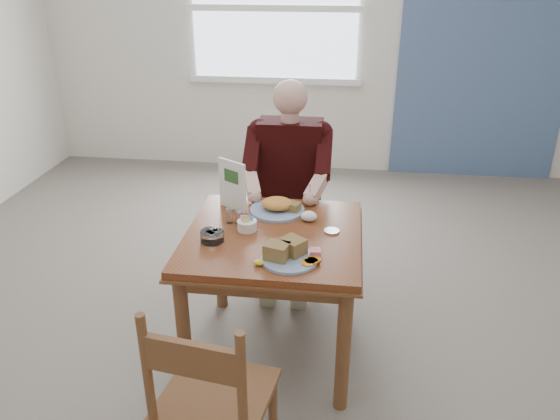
# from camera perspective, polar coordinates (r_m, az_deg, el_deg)

# --- Properties ---
(floor) EXTENTS (6.00, 6.00, 0.00)m
(floor) POSITION_cam_1_polar(r_m,az_deg,el_deg) (3.24, -0.65, -14.30)
(floor) COLOR #685E54
(floor) RESTS_ON ground
(wall_back) EXTENTS (5.50, 0.00, 5.50)m
(wall_back) POSITION_cam_1_polar(r_m,az_deg,el_deg) (5.53, 3.80, 18.22)
(wall_back) COLOR silver
(wall_back) RESTS_ON ground
(accent_panel) EXTENTS (1.60, 0.02, 2.80)m
(accent_panel) POSITION_cam_1_polar(r_m,az_deg,el_deg) (5.64, 20.99, 16.85)
(accent_panel) COLOR #485F86
(accent_panel) RESTS_ON ground
(lemon_wedge) EXTENTS (0.06, 0.05, 0.03)m
(lemon_wedge) POSITION_cam_1_polar(r_m,az_deg,el_deg) (2.54, -2.20, -5.50)
(lemon_wedge) COLOR yellow
(lemon_wedge) RESTS_ON table
(napkin) EXTENTS (0.10, 0.09, 0.06)m
(napkin) POSITION_cam_1_polar(r_m,az_deg,el_deg) (2.94, 3.02, -0.64)
(napkin) COLOR white
(napkin) RESTS_ON table
(metal_dish) EXTENTS (0.09, 0.09, 0.01)m
(metal_dish) POSITION_cam_1_polar(r_m,az_deg,el_deg) (2.84, 5.42, -2.21)
(metal_dish) COLOR silver
(metal_dish) RESTS_ON table
(window) EXTENTS (1.72, 0.04, 1.42)m
(window) POSITION_cam_1_polar(r_m,az_deg,el_deg) (5.52, -0.59, 20.34)
(window) COLOR white
(window) RESTS_ON wall_back
(table) EXTENTS (0.92, 0.92, 0.75)m
(table) POSITION_cam_1_polar(r_m,az_deg,el_deg) (2.87, -0.71, -4.42)
(table) COLOR brown
(table) RESTS_ON ground
(chair_far) EXTENTS (0.42, 0.42, 0.95)m
(chair_far) POSITION_cam_1_polar(r_m,az_deg,el_deg) (3.65, 1.04, -0.50)
(chair_far) COLOR brown
(chair_far) RESTS_ON ground
(chair_near) EXTENTS (0.48, 0.48, 0.95)m
(chair_near) POSITION_cam_1_polar(r_m,az_deg,el_deg) (2.26, -7.17, -19.35)
(chair_near) COLOR brown
(chair_near) RESTS_ON ground
(diner) EXTENTS (0.53, 0.56, 1.39)m
(diner) POSITION_cam_1_polar(r_m,az_deg,el_deg) (3.44, 0.92, 3.87)
(diner) COLOR gray
(diner) RESTS_ON chair_far
(near_plate) EXTENTS (0.35, 0.35, 0.09)m
(near_plate) POSITION_cam_1_polar(r_m,az_deg,el_deg) (2.57, 0.89, -4.53)
(near_plate) COLOR white
(near_plate) RESTS_ON table
(far_plate) EXTENTS (0.38, 0.38, 0.08)m
(far_plate) POSITION_cam_1_polar(r_m,az_deg,el_deg) (3.04, -0.17, 0.35)
(far_plate) COLOR white
(far_plate) RESTS_ON table
(caddy) EXTENTS (0.11, 0.11, 0.08)m
(caddy) POSITION_cam_1_polar(r_m,az_deg,el_deg) (2.85, -3.47, -1.59)
(caddy) COLOR white
(caddy) RESTS_ON table
(shakers) EXTENTS (0.09, 0.04, 0.08)m
(shakers) POSITION_cam_1_polar(r_m,az_deg,el_deg) (2.92, -4.86, -0.62)
(shakers) COLOR white
(shakers) RESTS_ON table
(creamer) EXTENTS (0.14, 0.14, 0.05)m
(creamer) POSITION_cam_1_polar(r_m,az_deg,el_deg) (2.75, -7.10, -2.72)
(creamer) COLOR white
(creamer) RESTS_ON table
(menu) EXTENTS (0.17, 0.12, 0.29)m
(menu) POSITION_cam_1_polar(r_m,az_deg,el_deg) (3.05, -5.01, 2.63)
(menu) COLOR white
(menu) RESTS_ON table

